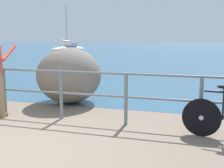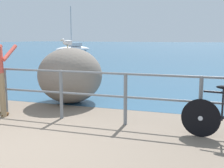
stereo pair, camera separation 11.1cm
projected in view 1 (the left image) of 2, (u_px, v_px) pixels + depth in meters
name	position (u px, v px, depth m)	size (l,w,h in m)	color
ground_plane	(164.00, 59.00, 23.11)	(120.00, 120.00, 0.10)	#756656
sea_surface	(183.00, 47.00, 49.53)	(120.00, 90.00, 0.01)	#2D5675
promenade_railing	(61.00, 89.00, 5.91)	(8.40, 0.07, 1.02)	slate
breakwater_boulder_main	(69.00, 75.00, 7.38)	(1.66, 1.67, 1.43)	slate
seagull	(66.00, 42.00, 7.32)	(0.28, 0.30, 0.23)	gold
sailboat	(69.00, 49.00, 30.83)	(3.20, 4.50, 4.90)	white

